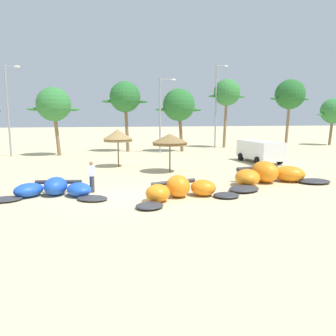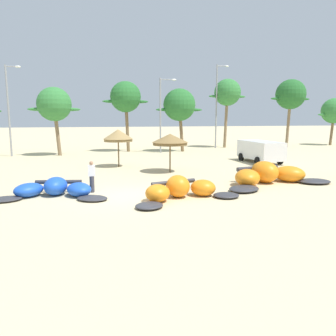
# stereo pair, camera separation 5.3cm
# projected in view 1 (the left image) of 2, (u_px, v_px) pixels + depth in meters

# --- Properties ---
(ground_plane) EXTENTS (260.00, 260.00, 0.00)m
(ground_plane) POSITION_uv_depth(u_px,v_px,m) (131.00, 196.00, 15.95)
(ground_plane) COLOR beige
(kite_left) EXTENTS (5.64, 3.21, 0.90)m
(kite_left) POSITION_uv_depth(u_px,v_px,m) (54.00, 189.00, 15.79)
(kite_left) COLOR #333338
(kite_left) RESTS_ON ground
(kite_left_of_center) EXTENTS (5.48, 3.22, 1.08)m
(kite_left_of_center) POSITION_uv_depth(u_px,v_px,m) (181.00, 190.00, 15.38)
(kite_left_of_center) COLOR #333338
(kite_left_of_center) RESTS_ON ground
(kite_center) EXTENTS (7.14, 3.91, 1.28)m
(kite_center) POSITION_uv_depth(u_px,v_px,m) (269.00, 175.00, 18.89)
(kite_center) COLOR #333338
(kite_center) RESTS_ON ground
(beach_umbrella_middle) EXTENTS (2.31, 2.31, 2.94)m
(beach_umbrella_middle) POSITION_uv_depth(u_px,v_px,m) (118.00, 135.00, 25.12)
(beach_umbrella_middle) COLOR brown
(beach_umbrella_middle) RESTS_ON ground
(beach_umbrella_near_palms) EXTENTS (2.53, 2.53, 2.71)m
(beach_umbrella_near_palms) POSITION_uv_depth(u_px,v_px,m) (170.00, 139.00, 22.65)
(beach_umbrella_near_palms) COLOR brown
(beach_umbrella_near_palms) RESTS_ON ground
(parked_van) EXTENTS (2.32, 4.76, 1.84)m
(parked_van) POSITION_uv_depth(u_px,v_px,m) (259.00, 150.00, 28.04)
(parked_van) COLOR white
(parked_van) RESTS_ON ground
(person_near_kites) EXTENTS (0.36, 0.24, 1.62)m
(person_near_kites) POSITION_uv_depth(u_px,v_px,m) (92.00, 177.00, 16.59)
(person_near_kites) COLOR #383842
(person_near_kites) RESTS_ON ground
(palm_left_of_gap) EXTENTS (5.11, 3.41, 6.89)m
(palm_left_of_gap) POSITION_uv_depth(u_px,v_px,m) (54.00, 105.00, 32.47)
(palm_left_of_gap) COLOR #7F6647
(palm_left_of_gap) RESTS_ON ground
(palm_center_left) EXTENTS (5.18, 3.45, 7.89)m
(palm_center_left) POSITION_uv_depth(u_px,v_px,m) (125.00, 97.00, 36.32)
(palm_center_left) COLOR brown
(palm_center_left) RESTS_ON ground
(palm_center_right) EXTENTS (5.44, 3.63, 7.10)m
(palm_center_right) POSITION_uv_depth(u_px,v_px,m) (179.00, 105.00, 36.50)
(palm_center_right) COLOR brown
(palm_center_right) RESTS_ON ground
(palm_right_of_gap) EXTENTS (5.09, 3.40, 8.76)m
(palm_right_of_gap) POSITION_uv_depth(u_px,v_px,m) (227.00, 93.00, 41.46)
(palm_right_of_gap) COLOR #7F6647
(palm_right_of_gap) RESTS_ON ground
(palm_right) EXTENTS (5.72, 3.81, 8.74)m
(palm_right) POSITION_uv_depth(u_px,v_px,m) (290.00, 95.00, 41.73)
(palm_right) COLOR #7F6647
(palm_right) RESTS_ON ground
(palm_rightmost) EXTENTS (5.31, 3.54, 6.60)m
(palm_rightmost) POSITION_uv_depth(u_px,v_px,m) (333.00, 111.00, 45.55)
(palm_rightmost) COLOR brown
(palm_rightmost) RESTS_ON ground
(lamppost_west) EXTENTS (1.48, 0.24, 8.91)m
(lamppost_west) POSITION_uv_depth(u_px,v_px,m) (9.00, 106.00, 31.81)
(lamppost_west) COLOR gray
(lamppost_west) RESTS_ON ground
(lamppost_west_center) EXTENTS (1.90, 0.24, 8.06)m
(lamppost_west_center) POSITION_uv_depth(u_px,v_px,m) (161.00, 111.00, 35.21)
(lamppost_west_center) COLOR gray
(lamppost_west_center) RESTS_ON ground
(lamppost_east_center) EXTENTS (1.66, 0.24, 10.36)m
(lamppost_east_center) POSITION_uv_depth(u_px,v_px,m) (217.00, 103.00, 40.81)
(lamppost_east_center) COLOR gray
(lamppost_east_center) RESTS_ON ground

